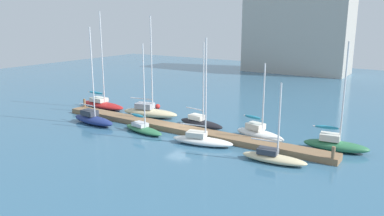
{
  "coord_description": "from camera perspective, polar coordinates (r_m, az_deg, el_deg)",
  "views": [
    {
      "loc": [
        20.28,
        -28.82,
        10.81
      ],
      "look_at": [
        0.0,
        2.0,
        2.0
      ],
      "focal_mm": 35.33,
      "sensor_mm": 36.0,
      "label": 1
    }
  ],
  "objects": [
    {
      "name": "sailboat_7",
      "position": [
        29.8,
        12.17,
        -7.24
      ],
      "size": [
        5.17,
        1.87,
        6.23
      ],
      "rotation": [
        0.0,
        0.0,
        0.09
      ],
      "color": "beige",
      "rests_on": "ground_plane"
    },
    {
      "name": "dock_pier",
      "position": [
        36.79,
        -1.71,
        -3.23
      ],
      "size": [
        29.72,
        1.71,
        0.53
      ],
      "primitive_type": "cube",
      "color": "#846647",
      "rests_on": "ground_plane"
    },
    {
      "name": "sailboat_3",
      "position": [
        36.86,
        -7.43,
        -2.92
      ],
      "size": [
        5.17,
        2.22,
        8.54
      ],
      "rotation": [
        0.0,
        0.0,
        -0.17
      ],
      "color": "#2D7047",
      "rests_on": "ground_plane"
    },
    {
      "name": "ground_plane",
      "position": [
        36.86,
        -1.71,
        -3.63
      ],
      "size": [
        120.0,
        120.0,
        0.0
      ],
      "primitive_type": "plane",
      "color": "#386684"
    },
    {
      "name": "sailboat_4",
      "position": [
        38.39,
        1.31,
        -2.11
      ],
      "size": [
        5.42,
        2.09,
        8.55
      ],
      "rotation": [
        0.0,
        0.0,
        -0.11
      ],
      "color": "black",
      "rests_on": "ground_plane"
    },
    {
      "name": "mooring_buoy_red",
      "position": [
        46.18,
        -5.21,
        0.23
      ],
      "size": [
        0.62,
        0.62,
        0.62
      ],
      "primitive_type": "sphere",
      "color": "red",
      "rests_on": "ground_plane"
    },
    {
      "name": "sailboat_1",
      "position": [
        40.71,
        -14.73,
        -1.53
      ],
      "size": [
        5.78,
        1.88,
        9.96
      ],
      "rotation": [
        0.0,
        0.0,
        -0.06
      ],
      "color": "navy",
      "rests_on": "ground_plane"
    },
    {
      "name": "sailboat_5",
      "position": [
        33.03,
        1.48,
        -4.72
      ],
      "size": [
        5.74,
        2.64,
        9.25
      ],
      "rotation": [
        0.0,
        0.0,
        0.21
      ],
      "color": "white",
      "rests_on": "ground_plane"
    },
    {
      "name": "sailboat_2",
      "position": [
        42.47,
        -6.44,
        -0.5
      ],
      "size": [
        6.77,
        3.2,
        11.04
      ],
      "rotation": [
        0.0,
        0.0,
        0.22
      ],
      "color": "beige",
      "rests_on": "ground_plane"
    },
    {
      "name": "dock_piling_far_end",
      "position": [
        30.43,
        20.52,
        -6.8
      ],
      "size": [
        0.28,
        0.28,
        1.47
      ],
      "primitive_type": "cylinder",
      "color": "#846647",
      "rests_on": "ground_plane"
    },
    {
      "name": "sailboat_6",
      "position": [
        35.07,
        10.09,
        -3.72
      ],
      "size": [
        5.26,
        2.67,
        6.98
      ],
      "rotation": [
        0.0,
        0.0,
        -0.21
      ],
      "color": "white",
      "rests_on": "ground_plane"
    },
    {
      "name": "sailboat_0",
      "position": [
        47.73,
        -13.41,
        0.69
      ],
      "size": [
        6.87,
        2.13,
        11.54
      ],
      "rotation": [
        0.0,
        0.0,
        -0.03
      ],
      "color": "#B21E1E",
      "rests_on": "ground_plane"
    },
    {
      "name": "harbor_building_distant",
      "position": [
        79.85,
        15.68,
        12.03
      ],
      "size": [
        20.31,
        8.87,
        19.07
      ],
      "primitive_type": "cube",
      "color": "#ADA89E",
      "rests_on": "ground_plane"
    },
    {
      "name": "sailboat_8",
      "position": [
        33.77,
        20.78,
        -5.03
      ],
      "size": [
        5.39,
        2.3,
        9.05
      ],
      "rotation": [
        0.0,
        0.0,
        0.13
      ],
      "color": "#2D7047",
      "rests_on": "ground_plane"
    },
    {
      "name": "dock_piling_near_end",
      "position": [
        46.69,
        -15.9,
        0.44
      ],
      "size": [
        0.28,
        0.28,
        1.47
      ],
      "primitive_type": "cylinder",
      "color": "#846647",
      "rests_on": "ground_plane"
    }
  ]
}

